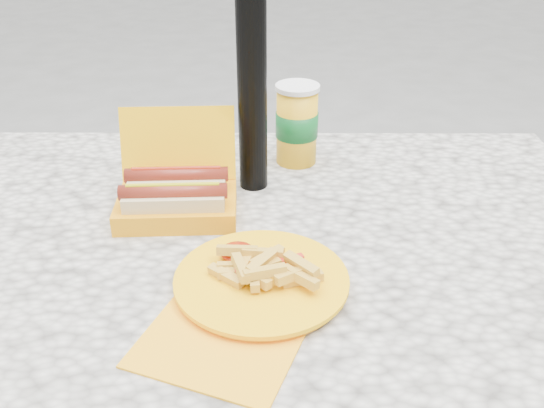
{
  "coord_description": "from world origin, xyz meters",
  "views": [
    {
      "loc": [
        0.04,
        -0.81,
        1.27
      ],
      "look_at": [
        0.03,
        0.0,
        0.8
      ],
      "focal_mm": 40.0,
      "sensor_mm": 36.0,
      "label": 1
    }
  ],
  "objects": [
    {
      "name": "hotdog_box",
      "position": [
        -0.12,
        0.06,
        0.79
      ],
      "size": [
        0.2,
        0.18,
        0.15
      ],
      "rotation": [
        0.0,
        0.0,
        0.05
      ],
      "color": "#FFB408",
      "rests_on": "picnic_table"
    },
    {
      "name": "picnic_table",
      "position": [
        0.0,
        0.0,
        0.64
      ],
      "size": [
        1.2,
        0.8,
        0.75
      ],
      "color": "beige",
      "rests_on": "ground"
    },
    {
      "name": "fries_plate",
      "position": [
        0.02,
        -0.15,
        0.76
      ],
      "size": [
        0.29,
        0.34,
        0.05
      ],
      "rotation": [
        0.0,
        0.0,
        -0.13
      ],
      "color": "#FFA816",
      "rests_on": "picnic_table"
    },
    {
      "name": "soda_cup",
      "position": [
        0.08,
        0.26,
        0.83
      ],
      "size": [
        0.08,
        0.08,
        0.15
      ],
      "rotation": [
        0.0,
        0.0,
        0.25
      ],
      "color": "yellow",
      "rests_on": "picnic_table"
    }
  ]
}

